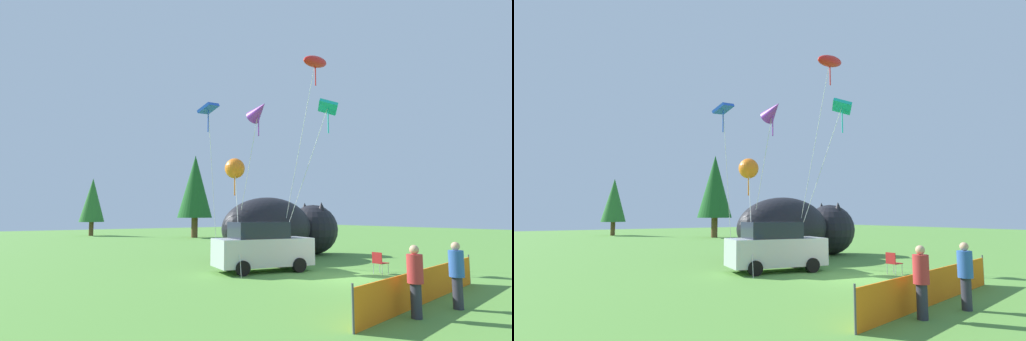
# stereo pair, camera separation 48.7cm
# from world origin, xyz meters

# --- Properties ---
(ground_plane) EXTENTS (120.00, 120.00, 0.00)m
(ground_plane) POSITION_xyz_m (0.00, 0.00, 0.00)
(ground_plane) COLOR #548C38
(parked_car) EXTENTS (4.60, 2.63, 2.20)m
(parked_car) POSITION_xyz_m (-1.82, 3.55, 1.07)
(parked_car) COLOR #B7BCC1
(parked_car) RESTS_ON ground
(folding_chair) EXTENTS (0.54, 0.54, 0.93)m
(folding_chair) POSITION_xyz_m (1.82, 0.01, 0.55)
(folding_chair) COLOR maroon
(folding_chair) RESTS_ON ground
(inflatable_cat) EXTENTS (9.20, 4.67, 3.50)m
(inflatable_cat) POSITION_xyz_m (2.31, 7.35, 1.62)
(inflatable_cat) COLOR black
(inflatable_cat) RESTS_ON ground
(safety_fence) EXTENTS (8.33, 1.81, 1.06)m
(safety_fence) POSITION_xyz_m (-1.54, -4.29, 0.48)
(safety_fence) COLOR orange
(safety_fence) RESTS_ON ground
(spectator_in_grey_shirt) EXTENTS (0.39, 0.39, 1.79)m
(spectator_in_grey_shirt) POSITION_xyz_m (-1.63, -5.26, 0.98)
(spectator_in_grey_shirt) COLOR #2D2D38
(spectator_in_grey_shirt) RESTS_ON ground
(spectator_in_blue_shirt) EXTENTS (0.39, 0.39, 1.78)m
(spectator_in_blue_shirt) POSITION_xyz_m (-3.42, -5.19, 0.97)
(spectator_in_blue_shirt) COLOR #2D2D38
(spectator_in_blue_shirt) RESTS_ON ground
(kite_orange_flower) EXTENTS (1.71, 2.98, 5.22)m
(kite_orange_flower) POSITION_xyz_m (-2.41, 4.94, 4.72)
(kite_orange_flower) COLOR silver
(kite_orange_flower) RESTS_ON ground
(kite_purple_delta) EXTENTS (0.83, 2.88, 8.39)m
(kite_purple_delta) POSITION_xyz_m (-1.01, 4.94, 7.74)
(kite_purple_delta) COLOR silver
(kite_purple_delta) RESTS_ON ground
(kite_red_lizard) EXTENTS (2.26, 3.02, 11.12)m
(kite_red_lizard) POSITION_xyz_m (1.75, 3.66, 10.52)
(kite_red_lizard) COLOR silver
(kite_red_lizard) RESTS_ON ground
(kite_teal_diamond) EXTENTS (2.05, 3.12, 8.13)m
(kite_teal_diamond) POSITION_xyz_m (1.34, 2.45, 7.62)
(kite_teal_diamond) COLOR silver
(kite_teal_diamond) RESTS_ON ground
(kite_blue_box) EXTENTS (1.13, 1.17, 8.56)m
(kite_blue_box) POSITION_xyz_m (-2.48, 7.56, 8.09)
(kite_blue_box) COLOR silver
(kite_blue_box) RESTS_ON ground
(horizon_tree_east) EXTENTS (3.82, 3.82, 9.12)m
(horizon_tree_east) POSITION_xyz_m (7.36, 28.98, 5.60)
(horizon_tree_east) COLOR brown
(horizon_tree_east) RESTS_ON ground
(horizon_tree_west) EXTENTS (2.88, 2.88, 6.88)m
(horizon_tree_west) POSITION_xyz_m (-1.06, 39.56, 4.22)
(horizon_tree_west) COLOR brown
(horizon_tree_west) RESTS_ON ground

